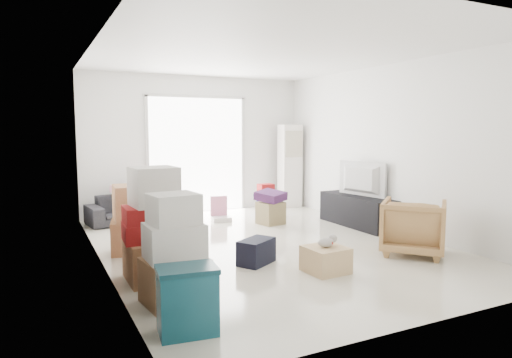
{
  "coord_description": "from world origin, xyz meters",
  "views": [
    {
      "loc": [
        -2.98,
        -5.7,
        1.65
      ],
      "look_at": [
        -0.06,
        0.2,
        0.94
      ],
      "focal_mm": 32.0,
      "sensor_mm": 36.0,
      "label": 1
    }
  ],
  "objects": [
    {
      "name": "room_shell",
      "position": [
        0.0,
        0.0,
        1.35
      ],
      "size": [
        4.98,
        6.48,
        3.18
      ],
      "color": "white",
      "rests_on": "ground"
    },
    {
      "name": "sliding_door",
      "position": [
        0.0,
        2.98,
        1.24
      ],
      "size": [
        2.1,
        0.04,
        2.33
      ],
      "color": "white",
      "rests_on": "room_shell"
    },
    {
      "name": "ac_tower",
      "position": [
        1.95,
        2.65,
        0.88
      ],
      "size": [
        0.45,
        0.3,
        1.75
      ],
      "primitive_type": "cube",
      "color": "white",
      "rests_on": "room_shell"
    },
    {
      "name": "tv_console",
      "position": [
        2.0,
        0.45,
        0.26
      ],
      "size": [
        0.47,
        1.56,
        0.52
      ],
      "primitive_type": "cube",
      "color": "black",
      "rests_on": "room_shell"
    },
    {
      "name": "television",
      "position": [
        2.0,
        0.45,
        0.59
      ],
      "size": [
        0.73,
        1.09,
        0.13
      ],
      "primitive_type": "imported",
      "rotation": [
        0.0,
        0.0,
        1.73
      ],
      "color": "black",
      "rests_on": "tv_console"
    },
    {
      "name": "sofa",
      "position": [
        -1.32,
        2.5,
        0.33
      ],
      "size": [
        1.76,
        0.73,
        0.67
      ],
      "primitive_type": "imported",
      "rotation": [
        0.0,
        0.0,
        0.14
      ],
      "color": "#27272C",
      "rests_on": "room_shell"
    },
    {
      "name": "pillow_left",
      "position": [
        -1.54,
        2.53,
        0.72
      ],
      "size": [
        0.42,
        0.39,
        0.11
      ],
      "primitive_type": "cube",
      "rotation": [
        0.0,
        0.0,
        0.44
      ],
      "color": "#DDA1B6",
      "rests_on": "sofa"
    },
    {
      "name": "pillow_right",
      "position": [
        -1.03,
        2.46,
        0.72
      ],
      "size": [
        0.41,
        0.39,
        0.11
      ],
      "primitive_type": "cube",
      "rotation": [
        0.0,
        0.0,
        -0.62
      ],
      "color": "#DDA1B6",
      "rests_on": "sofa"
    },
    {
      "name": "armchair",
      "position": [
        1.53,
        -1.3,
        0.4
      ],
      "size": [
        1.07,
        1.07,
        0.81
      ],
      "primitive_type": "imported",
      "rotation": [
        0.0,
        0.0,
        2.29
      ],
      "color": "tan",
      "rests_on": "room_shell"
    },
    {
      "name": "storage_bins",
      "position": [
        -1.9,
        -2.26,
        0.28
      ],
      "size": [
        0.52,
        0.39,
        0.56
      ],
      "rotation": [
        0.0,
        0.0,
        -0.12
      ],
      "color": "#114755",
      "rests_on": "room_shell"
    },
    {
      "name": "box_stack_a",
      "position": [
        -1.8,
        -1.57,
        0.47
      ],
      "size": [
        0.63,
        0.55,
        1.05
      ],
      "rotation": [
        0.0,
        0.0,
        0.01
      ],
      "color": "#B47651",
      "rests_on": "room_shell"
    },
    {
      "name": "box_stack_b",
      "position": [
        -1.8,
        -0.81,
        0.54
      ],
      "size": [
        0.7,
        0.62,
        1.25
      ],
      "rotation": [
        0.0,
        0.0,
        -0.03
      ],
      "color": "#B47651",
      "rests_on": "room_shell"
    },
    {
      "name": "box_stack_c",
      "position": [
        -1.77,
        0.43,
        0.44
      ],
      "size": [
        0.7,
        0.62,
        0.91
      ],
      "rotation": [
        0.0,
        0.0,
        -0.16
      ],
      "color": "#B47651",
      "rests_on": "room_shell"
    },
    {
      "name": "loose_box",
      "position": [
        -1.33,
        -0.07,
        0.19
      ],
      "size": [
        0.56,
        0.56,
        0.39
      ],
      "primitive_type": "cube",
      "rotation": [
        0.0,
        0.0,
        0.22
      ],
      "color": "#B47651",
      "rests_on": "room_shell"
    },
    {
      "name": "duffel_bag",
      "position": [
        -0.54,
        -0.78,
        0.15
      ],
      "size": [
        0.56,
        0.5,
        0.31
      ],
      "primitive_type": "cube",
      "rotation": [
        0.0,
        0.0,
        0.55
      ],
      "color": "black",
      "rests_on": "room_shell"
    },
    {
      "name": "ottoman",
      "position": [
        0.74,
        1.25,
        0.2
      ],
      "size": [
        0.46,
        0.46,
        0.39
      ],
      "primitive_type": "cube",
      "rotation": [
        0.0,
        0.0,
        0.19
      ],
      "color": "#8E7D53",
      "rests_on": "room_shell"
    },
    {
      "name": "blanket",
      "position": [
        0.74,
        1.25,
        0.46
      ],
      "size": [
        0.58,
        0.58,
        0.14
      ],
      "primitive_type": "cube",
      "rotation": [
        0.0,
        0.0,
        0.48
      ],
      "color": "#4E2257",
      "rests_on": "ottoman"
    },
    {
      "name": "kids_table",
      "position": [
        1.02,
        1.97,
        0.44
      ],
      "size": [
        0.48,
        0.48,
        0.62
      ],
      "rotation": [
        0.0,
        0.0,
        0.28
      ],
      "color": "#0D1FB3",
      "rests_on": "room_shell"
    },
    {
      "name": "toy_walker",
      "position": [
        0.05,
        1.9,
        0.12
      ],
      "size": [
        0.38,
        0.34,
        0.45
      ],
      "rotation": [
        0.0,
        0.0,
        -0.17
      ],
      "color": "silver",
      "rests_on": "room_shell"
    },
    {
      "name": "wood_crate",
      "position": [
        0.03,
        -1.43,
        0.15
      ],
      "size": [
        0.47,
        0.47,
        0.3
      ],
      "primitive_type": "cube",
      "rotation": [
        0.0,
        0.0,
        0.06
      ],
      "color": "#DCAD7E",
      "rests_on": "room_shell"
    },
    {
      "name": "plush_bunny",
      "position": [
        0.06,
        -1.42,
        0.36
      ],
      "size": [
        0.27,
        0.15,
        0.14
      ],
      "rotation": [
        0.0,
        0.0,
        -0.23
      ],
      "color": "#B2ADA8",
      "rests_on": "wood_crate"
    }
  ]
}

